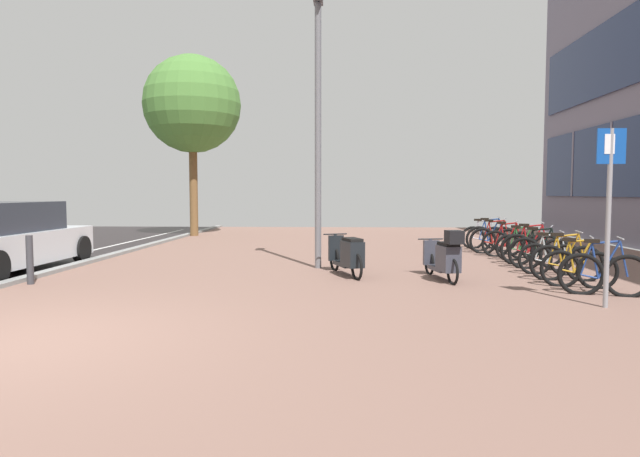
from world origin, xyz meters
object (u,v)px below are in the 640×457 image
at_px(bicycle_rack_05, 532,249).
at_px(bollard_far, 30,260).
at_px(lamp_post, 318,118).
at_px(street_tree, 192,105).
at_px(bicycle_rack_08, 496,241).
at_px(bicycle_rack_09, 491,239).
at_px(scooter_near, 445,257).
at_px(bicycle_rack_04, 541,254).
at_px(scooter_mid, 348,255).
at_px(bicycle_rack_00, 604,274).
at_px(bicycle_rack_10, 484,237).
at_px(parking_sign, 609,198).
at_px(bicycle_rack_02, 566,263).
at_px(bicycle_rack_01, 578,269).
at_px(bicycle_rack_06, 523,247).
at_px(bicycle_rack_03, 551,259).
at_px(parked_car_near, 5,239).
at_px(bicycle_rack_07, 508,244).

height_order(bicycle_rack_05, bollard_far, bicycle_rack_05).
relative_size(lamp_post, street_tree, 0.86).
height_order(bicycle_rack_08, bicycle_rack_09, bicycle_rack_09).
xyz_separation_m(bicycle_rack_08, scooter_near, (-2.20, -4.50, 0.10)).
distance_m(bicycle_rack_04, bicycle_rack_08, 2.93).
xyz_separation_m(scooter_mid, lamp_post, (-0.65, 1.10, 2.85)).
xyz_separation_m(bicycle_rack_00, bicycle_rack_10, (-0.03, 7.30, -0.01)).
xyz_separation_m(scooter_near, bollard_far, (-7.55, -0.71, -0.01)).
relative_size(bicycle_rack_10, lamp_post, 0.22).
bearing_deg(bicycle_rack_09, lamp_post, -142.44).
distance_m(scooter_near, parking_sign, 3.15).
distance_m(bicycle_rack_02, bicycle_rack_08, 4.38).
relative_size(bicycle_rack_01, bicycle_rack_05, 0.88).
distance_m(bicycle_rack_10, lamp_post, 7.05).
height_order(bicycle_rack_02, bicycle_rack_08, bicycle_rack_08).
xyz_separation_m(scooter_near, scooter_mid, (-1.81, 0.50, -0.03)).
height_order(bicycle_rack_10, scooter_mid, bicycle_rack_10).
bearing_deg(scooter_near, bicycle_rack_06, 51.40).
bearing_deg(bicycle_rack_00, bicycle_rack_08, 90.80).
distance_m(bicycle_rack_03, bollard_far, 9.95).
distance_m(bicycle_rack_00, street_tree, 15.92).
relative_size(lamp_post, bollard_far, 6.65).
bearing_deg(scooter_near, bicycle_rack_08, 64.01).
height_order(bicycle_rack_01, bicycle_rack_02, bicycle_rack_02).
height_order(bicycle_rack_09, scooter_near, bicycle_rack_09).
height_order(bicycle_rack_10, parking_sign, parking_sign).
bearing_deg(bollard_far, bicycle_rack_03, 9.03).
bearing_deg(scooter_mid, bicycle_rack_03, 4.92).
height_order(bicycle_rack_00, bicycle_rack_08, bicycle_rack_08).
relative_size(bicycle_rack_09, parked_car_near, 0.33).
bearing_deg(bicycle_rack_03, parked_car_near, -179.66).
height_order(bicycle_rack_01, bicycle_rack_09, bicycle_rack_09).
distance_m(bicycle_rack_05, bicycle_rack_08, 2.20).
height_order(bicycle_rack_04, scooter_mid, bicycle_rack_04).
xyz_separation_m(parking_sign, lamp_post, (-4.33, 3.86, 1.68)).
height_order(bicycle_rack_07, parked_car_near, parked_car_near).
bearing_deg(lamp_post, scooter_mid, -59.40).
distance_m(bicycle_rack_03, scooter_near, 2.43).
bearing_deg(lamp_post, bicycle_rack_10, 42.84).
bearing_deg(bicycle_rack_07, bicycle_rack_05, -86.05).
height_order(bicycle_rack_07, bicycle_rack_08, bicycle_rack_08).
bearing_deg(parked_car_near, lamp_post, 7.15).
xyz_separation_m(bicycle_rack_00, bicycle_rack_04, (0.06, 2.92, 0.00)).
xyz_separation_m(scooter_mid, parking_sign, (3.68, -2.76, 1.16)).
xyz_separation_m(bicycle_rack_07, parked_car_near, (-11.28, -2.99, 0.35)).
xyz_separation_m(bicycle_rack_06, street_tree, (-10.07, 7.18, 4.64)).
bearing_deg(scooter_mid, bicycle_rack_06, 30.97).
relative_size(bicycle_rack_03, bicycle_rack_09, 0.89).
height_order(scooter_mid, lamp_post, lamp_post).
relative_size(bicycle_rack_00, bicycle_rack_02, 1.01).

